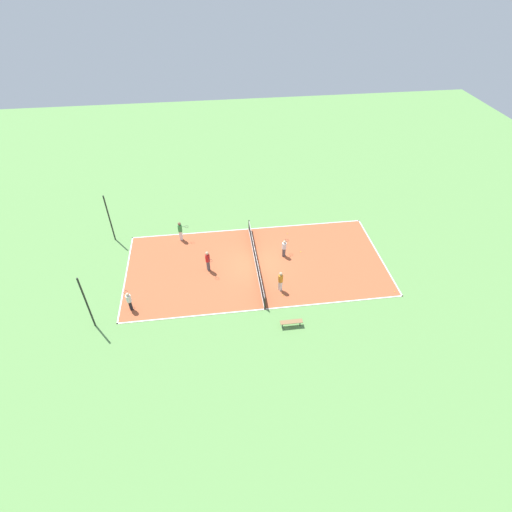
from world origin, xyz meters
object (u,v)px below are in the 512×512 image
at_px(bench, 291,322).
at_px(tennis_ball_near_net, 395,292).
at_px(player_center_orange, 281,280).
at_px(tennis_ball_right_alley, 287,233).
at_px(player_near_white, 284,247).
at_px(tennis_net, 256,260).
at_px(player_coach_red, 208,260).
at_px(player_far_white, 129,300).
at_px(tennis_ball_left_sideline, 283,295).
at_px(player_far_green, 180,230).
at_px(fence_post_back_right, 109,219).
at_px(fence_post_back_left, 87,303).
at_px(tennis_ball_far_baseline, 301,252).

height_order(bench, tennis_ball_near_net, bench).
xyz_separation_m(player_center_orange, tennis_ball_right_alley, (6.92, -1.89, -0.97)).
xyz_separation_m(player_near_white, player_center_orange, (-3.94, 1.01, 0.11)).
relative_size(tennis_net, player_coach_red, 5.29).
distance_m(player_coach_red, tennis_ball_near_net, 14.42).
relative_size(tennis_ball_right_alley, tennis_ball_near_net, 1.00).
bearing_deg(player_far_white, player_coach_red, -83.07).
bearing_deg(player_near_white, tennis_net, 138.91).
relative_size(bench, player_center_orange, 0.88).
distance_m(player_near_white, tennis_ball_left_sideline, 4.73).
xyz_separation_m(bench, tennis_ball_near_net, (2.21, -8.35, -0.33)).
distance_m(bench, player_coach_red, 8.46).
bearing_deg(bench, tennis_ball_left_sideline, -89.37).
bearing_deg(player_coach_red, tennis_net, 71.03).
xyz_separation_m(player_far_green, player_far_white, (-7.82, 3.44, -0.13)).
bearing_deg(bench, tennis_ball_near_net, -165.17).
bearing_deg(player_center_orange, fence_post_back_right, -151.46).
relative_size(player_coach_red, player_near_white, 1.18).
distance_m(player_coach_red, player_far_white, 6.65).
bearing_deg(player_coach_red, fence_post_back_left, -81.30).
bearing_deg(fence_post_back_right, player_center_orange, -121.40).
distance_m(fence_post_back_left, fence_post_back_right, 9.81).
distance_m(bench, fence_post_back_right, 17.76).
relative_size(bench, fence_post_back_left, 0.35).
bearing_deg(tennis_ball_right_alley, player_near_white, 163.61).
bearing_deg(player_far_white, tennis_ball_far_baseline, -95.25).
height_order(player_near_white, player_center_orange, player_center_orange).
height_order(player_far_white, tennis_ball_far_baseline, player_far_white).
bearing_deg(player_far_green, player_coach_red, -55.55).
height_order(player_coach_red, tennis_ball_near_net, player_coach_red).
distance_m(player_center_orange, player_far_green, 10.39).
bearing_deg(player_coach_red, player_near_white, 77.06).
xyz_separation_m(player_far_white, tennis_ball_left_sideline, (-0.06, -10.99, -0.89)).
bearing_deg(player_center_orange, player_coach_red, -149.44).
xyz_separation_m(tennis_net, tennis_ball_near_net, (-4.47, -9.91, -0.48)).
xyz_separation_m(tennis_net, player_near_white, (0.79, -2.43, 0.39)).
height_order(player_far_green, tennis_ball_near_net, player_far_green).
distance_m(tennis_ball_right_alley, tennis_ball_near_net, 10.56).
distance_m(tennis_net, fence_post_back_right, 12.87).
height_order(bench, fence_post_back_right, fence_post_back_right).
relative_size(player_far_white, tennis_ball_left_sideline, 23.81).
bearing_deg(tennis_ball_right_alley, tennis_ball_near_net, -141.29).
distance_m(tennis_net, tennis_ball_near_net, 10.88).
relative_size(player_center_orange, player_far_white, 1.08).
bearing_deg(player_near_white, fence_post_back_left, 142.71).
distance_m(player_near_white, player_far_green, 9.07).
distance_m(bench, tennis_ball_far_baseline, 8.14).
xyz_separation_m(bench, player_far_green, (10.79, 7.58, 0.69)).
distance_m(tennis_net, tennis_ball_far_baseline, 4.11).
height_order(tennis_net, player_far_green, player_far_green).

